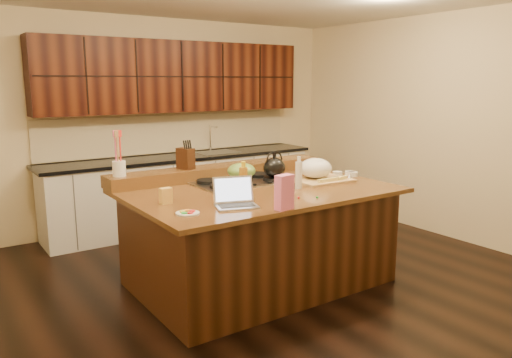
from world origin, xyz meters
TOP-DOWN VIEW (x-y plane):
  - room at (0.00, 0.00)m, footprint 5.52×5.02m
  - island at (0.00, 0.00)m, footprint 2.40×1.60m
  - back_ledge at (0.00, 0.70)m, footprint 2.40×0.30m
  - cooktop at (0.00, 0.30)m, footprint 0.92×0.52m
  - back_counter at (0.30, 2.23)m, footprint 3.70×0.66m
  - kettle at (0.30, 0.17)m, footprint 0.28×0.28m
  - green_bowl at (0.00, 0.30)m, footprint 0.33×0.33m
  - laptop at (-0.53, -0.43)m, footprint 0.39×0.34m
  - oil_bottle at (-0.35, -0.28)m, footprint 0.08×0.08m
  - vinegar_bottle at (0.30, -0.21)m, footprint 0.08×0.08m
  - wooden_tray at (0.68, -0.03)m, footprint 0.57×0.45m
  - ramekin_a at (1.15, -0.01)m, footprint 0.12×0.12m
  - ramekin_b at (1.15, -0.06)m, footprint 0.12×0.12m
  - ramekin_c at (1.04, 0.05)m, footprint 0.11×0.11m
  - strainer_bowl at (1.08, 0.43)m, footprint 0.31×0.31m
  - kitchen_timer at (0.98, -0.19)m, footprint 0.11×0.11m
  - pink_bag at (-0.28, -0.74)m, footprint 0.16×0.10m
  - candy_plate at (-0.96, -0.44)m, footprint 0.19×0.19m
  - package_box at (-0.95, -0.05)m, footprint 0.09×0.07m
  - utensil_crock at (-1.07, 0.70)m, footprint 0.15×0.15m
  - knife_block at (-0.40, 0.70)m, footprint 0.15×0.19m
  - gumdrop_0 at (-0.12, -0.47)m, footprint 0.02×0.02m
  - gumdrop_1 at (-0.03, -0.47)m, footprint 0.02×0.02m
  - gumdrop_2 at (0.04, -0.53)m, footprint 0.02×0.02m
  - gumdrop_3 at (-0.06, -0.48)m, footprint 0.02×0.02m
  - gumdrop_4 at (-0.03, -0.44)m, footprint 0.02×0.02m
  - gumdrop_5 at (-0.17, -0.53)m, footprint 0.02×0.02m
  - gumdrop_6 at (-0.05, -0.43)m, footprint 0.02×0.02m
  - gumdrop_7 at (-0.21, -0.58)m, footprint 0.02×0.02m
  - gumdrop_8 at (-0.06, -0.53)m, footprint 0.02×0.02m
  - gumdrop_9 at (0.17, -0.61)m, footprint 0.02×0.02m

SIDE VIEW (x-z plane):
  - island at x=0.00m, z-range 0.00..0.92m
  - candy_plate at x=-0.96m, z-range 0.92..0.93m
  - gumdrop_0 at x=-0.12m, z-range 0.92..0.94m
  - gumdrop_1 at x=-0.03m, z-range 0.92..0.94m
  - gumdrop_2 at x=0.04m, z-range 0.92..0.94m
  - gumdrop_3 at x=-0.06m, z-range 0.92..0.94m
  - gumdrop_4 at x=-0.03m, z-range 0.92..0.94m
  - gumdrop_5 at x=-0.17m, z-range 0.92..0.94m
  - gumdrop_6 at x=-0.05m, z-range 0.92..0.94m
  - gumdrop_7 at x=-0.21m, z-range 0.92..0.94m
  - gumdrop_8 at x=-0.06m, z-range 0.92..0.94m
  - gumdrop_9 at x=0.17m, z-range 0.92..0.94m
  - cooktop at x=0.00m, z-range 0.91..0.96m
  - ramekin_a at x=1.15m, z-range 0.92..0.96m
  - ramekin_b at x=1.15m, z-range 0.92..0.96m
  - ramekin_c at x=1.04m, z-range 0.92..0.96m
  - kitchen_timer at x=0.98m, z-range 0.92..0.99m
  - strainer_bowl at x=1.08m, z-range 0.92..1.01m
  - back_ledge at x=0.00m, z-range 0.92..1.04m
  - laptop at x=-0.53m, z-range 0.87..1.09m
  - back_counter at x=0.30m, z-range -0.22..2.18m
  - package_box at x=-0.95m, z-range 0.92..1.05m
  - wooden_tray at x=0.68m, z-range 0.91..1.13m
  - green_bowl at x=0.00m, z-range 0.97..1.12m
  - vinegar_bottle at x=0.30m, z-range 0.92..1.17m
  - oil_bottle at x=-0.35m, z-range 0.92..1.19m
  - pink_bag at x=-0.28m, z-range 0.92..1.19m
  - kettle at x=0.30m, z-range 0.97..1.16m
  - utensil_crock at x=-1.07m, z-range 1.04..1.18m
  - knife_block at x=-0.40m, z-range 1.04..1.25m
  - room at x=0.00m, z-range -0.01..2.71m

